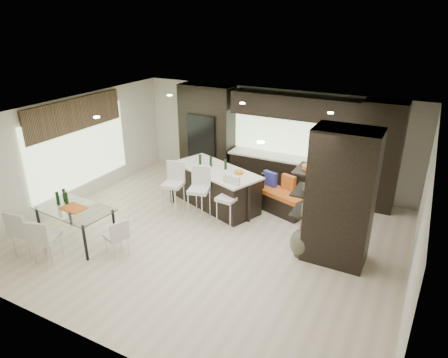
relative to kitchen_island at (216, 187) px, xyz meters
The scene contains 22 objects.
ground 1.62m from the kitchen_island, 65.42° to the right, with size 8.00×8.00×0.00m, color beige.
back_wall 2.35m from the kitchen_island, 72.92° to the left, with size 8.00×0.02×2.70m, color silver.
left_wall 3.74m from the kitchen_island, 157.27° to the right, with size 0.02×7.00×2.70m, color silver.
right_wall 4.93m from the kitchen_island, 16.85° to the right, with size 0.02×7.00×2.70m, color silver.
ceiling 2.69m from the kitchen_island, 65.42° to the right, with size 8.00×7.00×0.02m, color white.
window_left 3.63m from the kitchen_island, 160.01° to the right, with size 0.04×3.20×1.90m, color #B2D199.
window_back 2.62m from the kitchen_island, 58.81° to the left, with size 3.40×0.04×1.20m, color #B2D199.
stone_accent 3.92m from the kitchen_island, 159.84° to the right, with size 0.08×3.00×0.80m, color brown.
ceiling_spots 2.55m from the kitchen_island, 60.92° to the right, with size 4.00×3.00×0.02m, color white.
back_cabinetry 2.27m from the kitchen_island, 57.05° to the left, with size 6.80×0.68×2.70m, color black.
refrigerator 2.17m from the kitchen_island, 126.26° to the left, with size 0.90×0.68×1.90m, color black.
partition_column 3.50m from the kitchen_island, 17.24° to the right, with size 1.20×0.80×2.70m, color black.
kitchen_island is the anchor object (origin of this frame).
stool_left 1.11m from the kitchen_island, 131.01° to the right, with size 0.46×0.46×1.03m, color beige.
stool_mid 0.84m from the kitchen_island, 90.00° to the right, with size 0.46×0.46×1.04m, color beige.
stool_right 1.10m from the kitchen_island, 48.43° to the right, with size 0.42×0.42×0.96m, color beige.
bench 1.60m from the kitchen_island, 16.11° to the left, with size 1.40×0.54×0.54m, color black.
floor_vase 2.90m from the kitchen_island, 25.30° to the right, with size 0.44×0.44×1.19m, color #4B523B, non-canonical shape.
dining_table 3.44m from the kitchen_island, 121.79° to the right, with size 1.64×0.92×0.79m, color white.
chair_near 4.12m from the kitchen_island, 116.10° to the right, with size 0.47×0.47×0.86m, color beige.
chair_far 4.38m from the kitchen_island, 122.02° to the right, with size 0.51×0.51×0.94m, color beige.
chair_end 3.01m from the kitchen_island, 103.57° to the right, with size 0.41×0.41×0.75m, color beige.
Camera 1 is at (3.80, -6.66, 4.61)m, focal length 32.00 mm.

